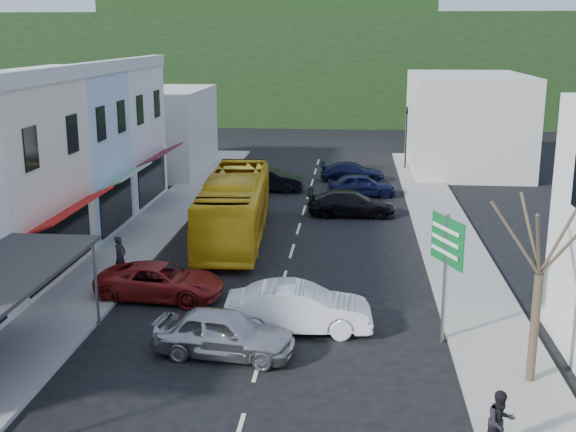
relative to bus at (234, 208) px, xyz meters
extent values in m
plane|color=black|center=(2.99, -9.82, -1.55)|extent=(120.00, 120.00, 0.00)
cube|color=gray|center=(-4.51, 0.18, -1.48)|extent=(3.00, 52.00, 0.15)
cube|color=gray|center=(10.49, 0.18, -1.48)|extent=(3.00, 52.00, 0.15)
cube|color=#AB120C|center=(-5.41, -6.82, 1.50)|extent=(1.30, 6.80, 0.08)
cube|color=#A9BFD6|center=(-9.51, 0.18, 2.45)|extent=(7.00, 6.00, 8.00)
cube|color=#195926|center=(-5.41, 0.18, 1.50)|extent=(1.30, 5.10, 0.08)
cube|color=beige|center=(-9.51, 6.68, 2.45)|extent=(7.00, 7.00, 8.00)
cube|color=#581821|center=(-5.41, 6.68, 1.50)|extent=(1.30, 5.95, 0.08)
cube|color=#B7B2A8|center=(-9.01, 17.18, 1.45)|extent=(8.00, 10.00, 6.00)
cube|color=#B7B2A8|center=(13.99, 20.18, 1.95)|extent=(8.00, 12.00, 7.00)
cube|color=black|center=(2.99, 54.18, 4.45)|extent=(80.00, 24.00, 12.00)
cube|color=black|center=(-5.01, 60.18, 8.45)|extent=(40.00, 16.00, 8.00)
imported|color=yellow|center=(0.00, 0.00, 0.00)|extent=(3.22, 11.73, 3.10)
imported|color=#A6A5AA|center=(1.82, -13.20, -0.85)|extent=(4.60, 2.38, 1.40)
imported|color=white|center=(4.01, -11.05, -0.85)|extent=(4.50, 2.05, 1.40)
imported|color=maroon|center=(-1.49, -8.40, -0.85)|extent=(4.74, 2.26, 1.40)
imported|color=black|center=(5.70, 5.17, -0.85)|extent=(4.56, 1.99, 1.40)
imported|color=black|center=(6.31, 10.16, -0.85)|extent=(4.58, 2.31, 1.40)
imported|color=black|center=(0.26, 11.19, -0.85)|extent=(4.44, 1.91, 1.40)
imported|color=black|center=(5.71, 14.97, -0.85)|extent=(4.56, 1.99, 1.40)
imported|color=black|center=(-3.66, -6.56, -0.55)|extent=(0.56, 0.69, 1.70)
imported|color=black|center=(9.38, -18.16, -0.55)|extent=(0.81, 0.67, 1.70)
camera|label=1|loc=(5.75, -33.94, 8.36)|focal=45.00mm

